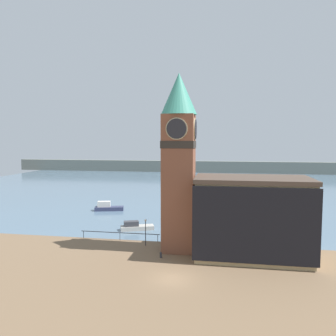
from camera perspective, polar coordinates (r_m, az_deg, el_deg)
ground_plane at (r=35.08m, az=0.84°, el=-18.74°), size 160.00×160.00×0.00m
water at (r=104.71m, az=6.75°, el=-2.90°), size 160.00×120.00×0.00m
far_shoreline at (r=144.20m, az=7.52°, el=0.21°), size 180.00×3.00×5.00m
pier_railing at (r=47.48m, az=-8.37°, el=-11.20°), size 11.47×0.08×1.09m
clock_tower at (r=41.17m, az=1.90°, el=1.81°), size 4.50×4.50×22.35m
pier_building at (r=40.79m, az=14.39°, el=-8.31°), size 13.62×7.78×9.68m
boat_near at (r=52.45m, az=-5.65°, el=-10.12°), size 5.41×3.36×1.41m
boat_far at (r=67.14m, az=-10.47°, el=-6.72°), size 5.91×3.10×1.87m
mooring_bollard_near at (r=40.55m, az=-1.26°, el=-14.84°), size 0.28×0.28×0.70m
lamp_post at (r=44.36m, az=-3.94°, el=-10.18°), size 0.32×0.32×3.60m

